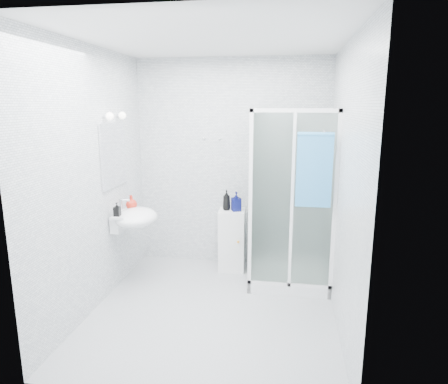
% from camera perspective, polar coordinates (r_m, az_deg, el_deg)
% --- Properties ---
extents(room, '(2.40, 2.60, 2.60)m').
position_cam_1_polar(room, '(3.77, -1.59, 1.13)').
color(room, silver).
rests_on(room, ground).
extents(shower_enclosure, '(0.90, 0.95, 2.00)m').
position_cam_1_polar(shower_enclosure, '(4.68, 8.39, -7.61)').
color(shower_enclosure, white).
rests_on(shower_enclosure, ground).
extents(wall_basin, '(0.46, 0.56, 0.35)m').
position_cam_1_polar(wall_basin, '(4.59, -12.71, -3.62)').
color(wall_basin, white).
rests_on(wall_basin, ground).
extents(mirror, '(0.02, 0.60, 0.70)m').
position_cam_1_polar(mirror, '(4.53, -15.48, 5.13)').
color(mirror, white).
rests_on(mirror, room).
extents(vanity_lights, '(0.10, 0.40, 0.08)m').
position_cam_1_polar(vanity_lights, '(4.48, -15.21, 10.47)').
color(vanity_lights, silver).
rests_on(vanity_lights, room).
extents(wall_hooks, '(0.23, 0.06, 0.03)m').
position_cam_1_polar(wall_hooks, '(5.00, -1.77, 7.58)').
color(wall_hooks, silver).
rests_on(wall_hooks, room).
extents(storage_cabinet, '(0.34, 0.35, 0.77)m').
position_cam_1_polar(storage_cabinet, '(5.01, 1.11, -6.88)').
color(storage_cabinet, white).
rests_on(storage_cabinet, ground).
extents(hand_towel, '(0.35, 0.05, 0.75)m').
position_cam_1_polar(hand_towel, '(4.06, 12.77, 3.31)').
color(hand_towel, '#3486C6').
rests_on(hand_towel, shower_enclosure).
extents(shampoo_bottle_a, '(0.11, 0.11, 0.25)m').
position_cam_1_polar(shampoo_bottle_a, '(4.89, 0.37, -1.16)').
color(shampoo_bottle_a, black).
rests_on(shampoo_bottle_a, storage_cabinet).
extents(shampoo_bottle_b, '(0.14, 0.14, 0.24)m').
position_cam_1_polar(shampoo_bottle_b, '(4.86, 1.75, -1.35)').
color(shampoo_bottle_b, '#0D114F').
rests_on(shampoo_bottle_b, storage_cabinet).
extents(soap_dispenser_orange, '(0.17, 0.17, 0.16)m').
position_cam_1_polar(soap_dispenser_orange, '(4.68, -13.10, -1.43)').
color(soap_dispenser_orange, red).
rests_on(soap_dispenser_orange, wall_basin).
extents(soap_dispenser_black, '(0.07, 0.07, 0.15)m').
position_cam_1_polar(soap_dispenser_black, '(4.44, -15.03, -2.40)').
color(soap_dispenser_black, black).
rests_on(soap_dispenser_black, wall_basin).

